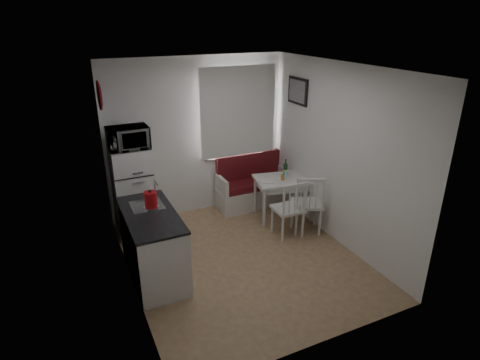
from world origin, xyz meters
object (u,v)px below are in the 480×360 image
object	(u,v)px
bench	(252,189)
microwave	(128,138)
kitchen_counter	(153,244)
dining_table	(283,183)
wine_bottle	(286,167)
chair_left	(292,204)
kettle	(151,200)
fridge	(133,191)
chair_right	(311,198)

from	to	relation	value
bench	microwave	xyz separation A→B (m)	(-2.09, -0.16, 1.24)
kitchen_counter	dining_table	xyz separation A→B (m)	(2.36, 0.74, 0.15)
wine_bottle	chair_left	bearing A→B (deg)	-113.97
kitchen_counter	wine_bottle	xyz separation A→B (m)	(2.45, 0.84, 0.38)
dining_table	kettle	world-z (taller)	kettle
chair_left	microwave	size ratio (longest dim) A/B	0.85
kitchen_counter	bench	size ratio (longest dim) A/B	1.03
fridge	kettle	world-z (taller)	fridge
chair_left	chair_right	bearing A→B (deg)	0.91
dining_table	chair_left	bearing A→B (deg)	-99.29
kitchen_counter	dining_table	world-z (taller)	kitchen_counter
kitchen_counter	fridge	xyz separation A→B (m)	(0.02, 1.24, 0.24)
kitchen_counter	kettle	size ratio (longest dim) A/B	5.25
bench	fridge	distance (m)	2.12
microwave	chair_right	bearing A→B (deg)	-24.85
chair_right	microwave	bearing A→B (deg)	178.43
chair_left	kettle	world-z (taller)	kettle
chair_left	chair_right	world-z (taller)	chair_right
kitchen_counter	bench	distance (m)	2.51
fridge	microwave	world-z (taller)	microwave
microwave	wine_bottle	distance (m)	2.56
microwave	wine_bottle	world-z (taller)	microwave
dining_table	microwave	size ratio (longest dim) A/B	1.76
fridge	dining_table	bearing A→B (deg)	-12.22
kitchen_counter	wine_bottle	bearing A→B (deg)	18.87
bench	dining_table	xyz separation A→B (m)	(0.25, -0.62, 0.30)
fridge	kettle	bearing A→B (deg)	-88.48
kitchen_counter	kettle	bearing A→B (deg)	66.28
chair_left	fridge	size ratio (longest dim) A/B	0.36
chair_right	bench	bearing A→B (deg)	128.30
microwave	chair_left	bearing A→B (deg)	-28.22
chair_left	microwave	world-z (taller)	microwave
kitchen_counter	microwave	bearing A→B (deg)	89.06
chair_right	kettle	distance (m)	2.44
kitchen_counter	chair_right	distance (m)	2.45
chair_left	kitchen_counter	bearing A→B (deg)	-176.48
chair_left	kettle	bearing A→B (deg)	-179.56
kitchen_counter	wine_bottle	distance (m)	2.62
microwave	wine_bottle	xyz separation A→B (m)	(2.43, -0.36, -0.71)
dining_table	wine_bottle	xyz separation A→B (m)	(0.09, 0.10, 0.22)
fridge	wine_bottle	size ratio (longest dim) A/B	4.73
microwave	bench	bearing A→B (deg)	4.38
chair_left	microwave	distance (m)	2.56
fridge	microwave	xyz separation A→B (m)	(0.00, -0.05, 0.85)
kitchen_counter	chair_left	distance (m)	2.11
kitchen_counter	dining_table	size ratio (longest dim) A/B	1.29
bench	chair_right	xyz separation A→B (m)	(0.34, -1.29, 0.29)
chair_right	kettle	xyz separation A→B (m)	(-2.40, 0.04, 0.43)
kitchen_counter	fridge	size ratio (longest dim) A/B	0.96
dining_table	wine_bottle	size ratio (longest dim) A/B	3.50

